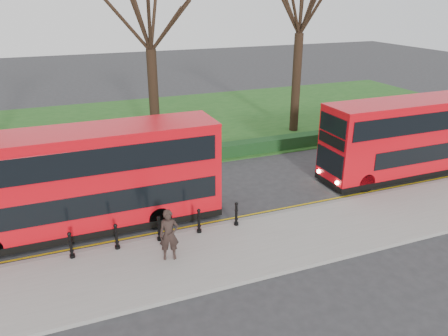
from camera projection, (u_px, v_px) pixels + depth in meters
name	position (u px, v px, depth m)	size (l,w,h in m)	color
ground	(167.00, 225.00, 18.58)	(120.00, 120.00, 0.00)	#28282B
pavement	(188.00, 260.00, 15.96)	(60.00, 4.00, 0.15)	gray
kerb	(173.00, 234.00, 17.69)	(60.00, 0.25, 0.16)	slate
grass_verge	(113.00, 130.00, 31.50)	(60.00, 18.00, 0.06)	#1A4818
hedge	(135.00, 163.00, 24.29)	(60.00, 0.90, 0.80)	black
yellow_line_outer	(171.00, 232.00, 17.97)	(60.00, 0.10, 0.01)	yellow
yellow_line_inner	(170.00, 230.00, 18.14)	(60.00, 0.10, 0.01)	yellow
tree_mid	(149.00, 13.00, 24.88)	(7.13, 7.13, 11.15)	black
bollard_row	(159.00, 229.00, 16.96)	(6.69, 0.15, 1.00)	black
bus_lead	(88.00, 181.00, 17.56)	(10.71, 2.46, 4.26)	red
bus_rear	(413.00, 137.00, 23.11)	(10.33, 2.37, 4.11)	red
pedestrian	(169.00, 235.00, 15.61)	(0.71, 0.47, 1.94)	black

